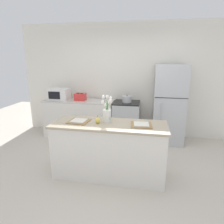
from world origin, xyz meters
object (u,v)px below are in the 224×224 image
Objects in this scene: plate_setting_right at (141,125)px; toaster at (80,97)px; refrigerator at (169,105)px; flower_vase at (107,113)px; stove_range at (126,121)px; pear_figurine at (98,120)px; cooking_pot at (127,99)px; plate_setting_left at (79,121)px; microwave at (59,94)px.

toaster is (-1.52, 1.59, 0.08)m from plate_setting_right.
plate_setting_right is at bearing -109.14° from refrigerator.
flower_vase reaches higher than plate_setting_right.
plate_setting_right is at bearing -46.33° from toaster.
stove_range is 1.71m from pear_figurine.
cooking_pot is at bearing 84.32° from flower_vase.
stove_range is 2.63× the size of plate_setting_right.
plate_setting_right is (0.54, -0.06, -0.14)m from flower_vase.
plate_setting_left is 1.55× the size of cooking_pot.
plate_setting_right is 2.20m from toaster.
microwave is (-1.38, 1.62, 0.09)m from pear_figurine.
plate_setting_right is at bearing -37.73° from microwave.
plate_setting_left is 1.70m from cooking_pot.
cooking_pot is at bearing 79.95° from pear_figurine.
refrigerator is (0.95, 0.00, 0.43)m from stove_range.
plate_setting_left is at bearing -56.27° from microwave.
plate_setting_right is 2.60m from microwave.
pear_figurine is 1.82m from toaster.
toaster is 0.54m from microwave.
microwave is at bearing 179.75° from cooking_pot.
stove_range is 1.24m from toaster.
flower_vase is 1.96× the size of cooking_pot.
toaster is at bearing -179.93° from stove_range.
pear_figurine is 0.32m from plate_setting_left.
cooking_pot is (1.13, -0.01, -0.01)m from toaster.
refrigerator reaches higher than plate_setting_right.
stove_range is at bearing 104.00° from plate_setting_right.
toaster reaches higher than pear_figurine.
cooking_pot is 0.46× the size of microwave.
toaster reaches higher than plate_setting_right.
plate_setting_right is (-0.55, -1.59, 0.03)m from refrigerator.
plate_setting_right is at bearing -76.08° from cooking_pot.
stove_range is at bearing 0.02° from microwave.
toaster is (-0.84, 1.62, 0.04)m from pear_figurine.
pear_figurine reaches higher than plate_setting_left.
toaster is at bearing 179.66° from cooking_pot.
flower_vase is at bearing -45.36° from microwave.
microwave is at bearing -179.98° from stove_range.
pear_figurine is (-1.23, -1.62, 0.06)m from refrigerator.
microwave is (-0.54, 0.00, 0.05)m from toaster.
refrigerator is 2.07m from toaster.
pear_figurine is 0.56× the size of cooking_pot.
toaster is 0.58× the size of microwave.
toaster is at bearing -0.07° from microwave.
cooking_pot is at bearing -179.47° from refrigerator.
plate_setting_right is 1.55× the size of cooking_pot.
pear_figurine is 0.44× the size of toaster.
refrigerator is 14.16× the size of pear_figurine.
refrigerator is 1.69m from plate_setting_right.
plate_setting_right is 1.22× the size of toaster.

